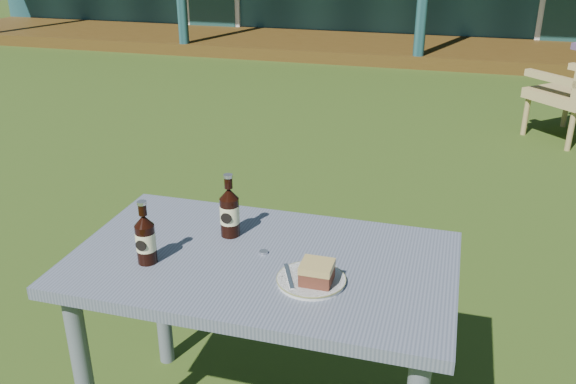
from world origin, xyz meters
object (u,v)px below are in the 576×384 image
(cola_bottle_far, at_px, (145,238))
(cafe_table, at_px, (263,285))
(cake_slice, at_px, (317,272))
(cola_bottle_near, at_px, (230,211))
(plate, at_px, (311,280))

(cola_bottle_far, bearing_deg, cafe_table, 19.83)
(cafe_table, distance_m, cola_bottle_far, 0.40)
(cake_slice, xyz_separation_m, cola_bottle_near, (-0.35, 0.23, 0.04))
(cake_slice, height_order, cola_bottle_far, cola_bottle_far)
(cola_bottle_near, bearing_deg, plate, -32.85)
(cola_bottle_far, bearing_deg, cola_bottle_near, 52.60)
(cafe_table, bearing_deg, cola_bottle_near, 141.68)
(plate, bearing_deg, cola_bottle_far, -177.35)
(plate, height_order, cola_bottle_near, cola_bottle_near)
(cola_bottle_near, relative_size, cola_bottle_far, 1.06)
(plate, distance_m, cola_bottle_near, 0.40)
(plate, bearing_deg, cake_slice, -37.03)
(cake_slice, relative_size, cola_bottle_far, 0.45)
(plate, relative_size, cola_bottle_near, 0.93)
(cafe_table, height_order, plate, plate)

